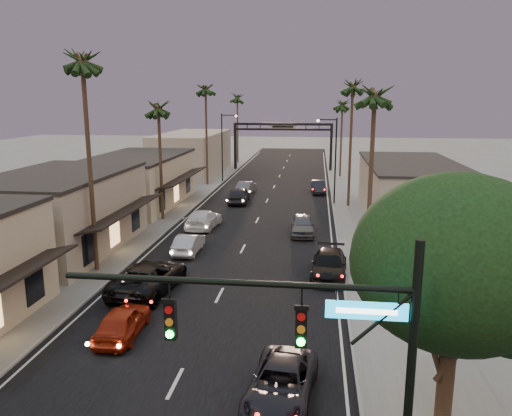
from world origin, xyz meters
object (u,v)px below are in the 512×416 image
(palm_far, at_px, (237,95))
(palm_lb, at_px, (82,55))
(oncoming_pickup, at_px, (149,277))
(streetlight_right, at_px, (333,154))
(arch, at_px, (283,134))
(streetlight_left, at_px, (224,142))
(oncoming_silver, at_px, (189,243))
(palm_ra, at_px, (375,89))
(palm_rb, at_px, (353,83))
(curbside_black, at_px, (329,265))
(palm_rc, at_px, (343,102))
(curbside_near, at_px, (281,384))
(oncoming_red, at_px, (122,322))
(corner_tree, at_px, (459,270))
(palm_ld, at_px, (205,86))
(traffic_signal, at_px, (330,347))
(palm_lc, at_px, (158,104))

(palm_far, bearing_deg, palm_lb, -90.31)
(oncoming_pickup, bearing_deg, streetlight_right, -107.19)
(arch, bearing_deg, streetlight_left, -119.97)
(oncoming_silver, bearing_deg, palm_ra, 168.07)
(palm_rb, height_order, curbside_black, palm_rb)
(palm_rc, xyz_separation_m, oncoming_pickup, (-12.72, -44.90, -9.60))
(arch, relative_size, palm_lb, 1.00)
(curbside_near, bearing_deg, palm_lb, 141.47)
(curbside_black, bearing_deg, oncoming_red, -132.74)
(palm_far, bearing_deg, streetlight_left, -86.05)
(streetlight_right, height_order, oncoming_pickup, streetlight_right)
(corner_tree, distance_m, palm_far, 72.96)
(palm_lb, bearing_deg, palm_ld, 90.00)
(traffic_signal, distance_m, palm_lc, 35.46)
(palm_ra, bearing_deg, palm_lb, -173.37)
(palm_rc, height_order, oncoming_pickup, palm_rc)
(palm_lc, height_order, palm_far, palm_far)
(oncoming_silver, bearing_deg, traffic_signal, 112.52)
(arch, distance_m, palm_lb, 49.39)
(corner_tree, distance_m, curbside_black, 16.59)
(palm_ld, xyz_separation_m, oncoming_pickup, (4.48, -35.90, -11.55))
(palm_ra, relative_size, oncoming_silver, 3.10)
(traffic_signal, bearing_deg, palm_rb, 85.84)
(palm_lc, relative_size, palm_rc, 1.00)
(streetlight_left, distance_m, curbside_near, 50.11)
(palm_lb, bearing_deg, oncoming_red, -58.89)
(arch, xyz_separation_m, streetlight_right, (6.92, -25.00, -0.20))
(arch, distance_m, oncoming_pickup, 51.28)
(palm_lb, xyz_separation_m, palm_rb, (17.20, 22.00, -0.97))
(streetlight_left, bearing_deg, curbside_black, -69.53)
(curbside_near, bearing_deg, curbside_black, 87.65)
(corner_tree, distance_m, oncoming_red, 15.32)
(oncoming_red, distance_m, oncoming_silver, 12.99)
(traffic_signal, bearing_deg, curbside_black, 88.44)
(oncoming_silver, bearing_deg, palm_lb, 43.11)
(curbside_black, bearing_deg, palm_ra, 29.14)
(palm_rc, height_order, curbside_near, palm_rc)
(palm_rb, xyz_separation_m, curbside_black, (-2.40, -21.14, -11.66))
(streetlight_left, bearing_deg, arch, 60.03)
(arch, height_order, palm_rc, palm_rc)
(oncoming_red, bearing_deg, oncoming_silver, -91.01)
(palm_lc, height_order, curbside_black, palm_lc)
(arch, bearing_deg, traffic_signal, -85.07)
(oncoming_red, bearing_deg, curbside_near, 149.36)
(streetlight_left, xyz_separation_m, curbside_near, (11.10, -48.64, -4.64))
(palm_lc, distance_m, oncoming_pickup, 19.95)
(palm_rc, xyz_separation_m, curbside_black, (-2.40, -41.14, -9.71))
(streetlight_left, distance_m, palm_ld, 7.88)
(corner_tree, bearing_deg, oncoming_pickup, 139.41)
(corner_tree, xyz_separation_m, palm_ld, (-18.08, 47.55, 6.44))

